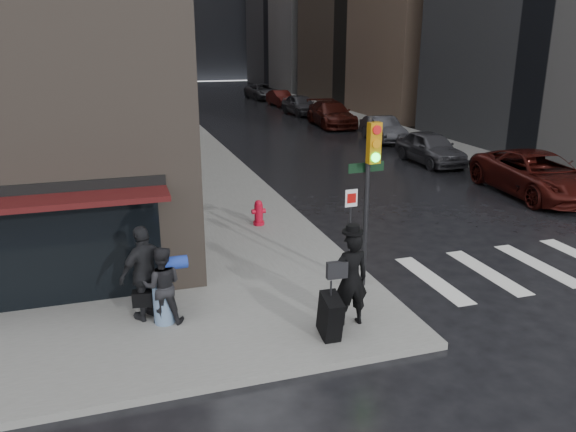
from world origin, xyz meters
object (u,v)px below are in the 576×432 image
object	(u,v)px
man_overcoat	(347,285)
parked_car_4	(300,105)
man_greycoat	(145,273)
parked_car_2	(383,129)
parked_car_3	(331,114)
parked_car_6	(263,91)
man_jeans	(162,285)
parked_car_0	(537,174)
traffic_light	(368,181)
parked_car_1	(430,148)
parked_car_5	(281,98)
fire_hydrant	(259,214)

from	to	relation	value
man_overcoat	parked_car_4	bearing A→B (deg)	-105.23
man_greycoat	parked_car_2	world-z (taller)	man_greycoat
parked_car_2	parked_car_3	xyz separation A→B (m)	(-0.73, 6.33, 0.12)
parked_car_6	man_jeans	bearing A→B (deg)	-112.20
parked_car_0	parked_car_3	bearing A→B (deg)	98.02
parked_car_2	parked_car_4	xyz separation A→B (m)	(-0.81, 12.67, 0.08)
man_greycoat	parked_car_4	bearing A→B (deg)	-145.58
man_overcoat	parked_car_6	world-z (taller)	man_overcoat
man_greycoat	parked_car_0	bearing A→B (deg)	170.39
traffic_light	parked_car_6	size ratio (longest dim) A/B	0.75
traffic_light	man_jeans	bearing A→B (deg)	-179.83
parked_car_1	parked_car_2	bearing A→B (deg)	84.63
man_overcoat	parked_car_5	world-z (taller)	man_overcoat
parked_car_2	parked_car_6	xyz separation A→B (m)	(-0.45, 25.33, 0.04)
parked_car_1	parked_car_5	xyz separation A→B (m)	(0.17, 25.33, -0.09)
parked_car_0	parked_car_4	bearing A→B (deg)	97.58
fire_hydrant	parked_car_2	xyz separation A→B (m)	(11.07, 13.37, 0.20)
parked_car_4	parked_car_6	size ratio (longest dim) A/B	0.87
parked_car_1	man_jeans	bearing A→B (deg)	-136.88
parked_car_5	parked_car_6	xyz separation A→B (m)	(0.06, 6.33, 0.06)
traffic_light	parked_car_6	distance (m)	44.99
man_overcoat	man_jeans	xyz separation A→B (m)	(-3.51, 1.30, -0.09)
traffic_light	parked_car_6	xyz separation A→B (m)	(9.44, 43.95, -1.99)
parked_car_2	parked_car_6	distance (m)	25.34
parked_car_5	parked_car_6	world-z (taller)	parked_car_6
man_overcoat	parked_car_0	bearing A→B (deg)	-143.71
man_overcoat	man_greycoat	world-z (taller)	man_overcoat
man_jeans	parked_car_5	bearing A→B (deg)	-101.35
parked_car_2	man_jeans	bearing A→B (deg)	-122.14
parked_car_6	parked_car_1	bearing A→B (deg)	-94.96
traffic_light	parked_car_5	distance (m)	38.82
parked_car_5	fire_hydrant	bearing A→B (deg)	-111.63
man_jeans	parked_car_4	size ratio (longest dim) A/B	0.36
man_greycoat	fire_hydrant	xyz separation A→B (m)	(3.79, 5.28, -0.66)
man_overcoat	man_greycoat	size ratio (longest dim) A/B	1.07
fire_hydrant	parked_car_5	xyz separation A→B (m)	(10.55, 32.37, 0.17)
parked_car_2	parked_car_5	bearing A→B (deg)	96.93
man_jeans	parked_car_6	world-z (taller)	man_jeans
parked_car_4	parked_car_0	bearing A→B (deg)	-90.95
traffic_light	parked_car_2	xyz separation A→B (m)	(9.89, 18.61, -2.03)
parked_car_0	parked_car_6	size ratio (longest dim) A/B	1.11
man_jeans	parked_car_0	distance (m)	15.95
parked_car_0	parked_car_4	xyz separation A→B (m)	(-0.91, 25.33, -0.03)
parked_car_4	parked_car_5	bearing A→B (deg)	84.34
man_jeans	traffic_light	bearing A→B (deg)	-166.82
traffic_light	parked_car_4	bearing A→B (deg)	69.76
man_greycoat	man_jeans	bearing A→B (deg)	102.75
parked_car_2	parked_car_3	size ratio (longest dim) A/B	0.75
parked_car_1	parked_car_2	world-z (taller)	parked_car_1
man_overcoat	traffic_light	size ratio (longest dim) A/B	0.54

